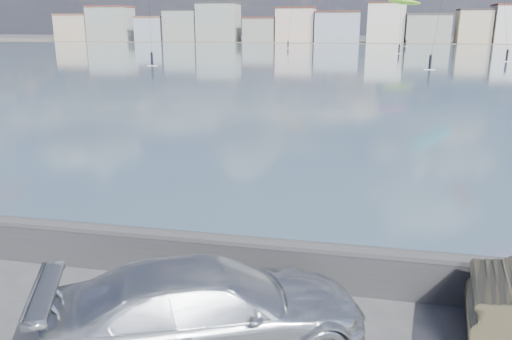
{
  "coord_description": "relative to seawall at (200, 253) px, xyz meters",
  "views": [
    {
      "loc": [
        3.28,
        -6.99,
        5.42
      ],
      "look_at": [
        1.0,
        4.0,
        2.2
      ],
      "focal_mm": 35.0,
      "sensor_mm": 36.0,
      "label": 1
    }
  ],
  "objects": [
    {
      "name": "far_buildings",
      "position": [
        1.31,
        183.3,
        5.44
      ],
      "size": [
        240.79,
        13.26,
        14.6
      ],
      "color": "#CCB293",
      "rests_on": "ground"
    },
    {
      "name": "bay_water",
      "position": [
        0.0,
        88.8,
        -0.58
      ],
      "size": [
        500.0,
        177.0,
        0.0
      ],
      "primitive_type": "cube",
      "color": "#374C66",
      "rests_on": "ground"
    },
    {
      "name": "kitesurfer_15",
      "position": [
        15.03,
        155.16,
        12.08
      ],
      "size": [
        10.65,
        11.24,
        14.2
      ],
      "color": "#8CD826",
      "rests_on": "ground"
    },
    {
      "name": "car_silver",
      "position": [
        0.97,
        -2.5,
        0.22
      ],
      "size": [
        5.92,
        4.31,
        1.59
      ],
      "primitive_type": "imported",
      "rotation": [
        0.0,
        0.0,
        2.0
      ],
      "color": "silver",
      "rests_on": "ground"
    },
    {
      "name": "far_shore_strip",
      "position": [
        0.0,
        197.3,
        -0.57
      ],
      "size": [
        500.0,
        60.0,
        0.0
      ],
      "primitive_type": "cube",
      "color": "#4C473D",
      "rests_on": "ground"
    },
    {
      "name": "seawall",
      "position": [
        0.0,
        0.0,
        0.0
      ],
      "size": [
        400.0,
        0.36,
        1.08
      ],
      "color": "#28282B",
      "rests_on": "ground"
    }
  ]
}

